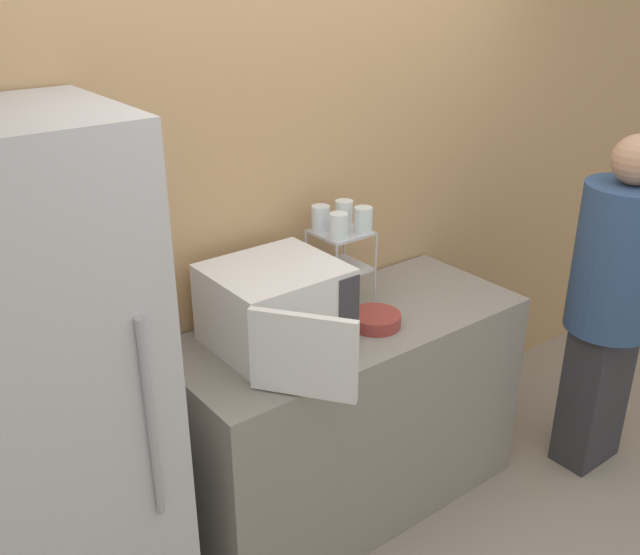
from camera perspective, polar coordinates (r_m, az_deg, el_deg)
name	(u,v)px	position (r m, az deg, el deg)	size (l,w,h in m)	color
ground_plane	(394,538)	(3.32, 5.93, -20.04)	(12.00, 12.00, 0.00)	gray
wall_back	(296,214)	(3.09, -1.91, 5.07)	(8.00, 0.06, 2.60)	tan
counter	(348,415)	(3.21, 2.22, -10.91)	(1.55, 0.65, 0.93)	gray
microwave	(277,307)	(2.73, -3.49, -2.40)	(0.51, 0.75, 0.32)	silver
dish_rack	(341,252)	(3.02, 1.67, 2.03)	(0.22, 0.22, 0.34)	#B2B2B7
glass_front_left	(339,226)	(2.89, 1.50, 4.14)	(0.08, 0.08, 0.11)	silver
glass_back_right	(344,213)	(3.05, 1.93, 5.20)	(0.08, 0.08, 0.11)	silver
glass_front_right	(363,220)	(2.96, 3.48, 4.64)	(0.08, 0.08, 0.11)	silver
glass_back_left	(321,218)	(2.98, 0.04, 4.77)	(0.08, 0.08, 0.11)	silver
bowl	(375,320)	(2.93, 4.46, -3.40)	(0.21, 0.21, 0.05)	maroon
person	(613,294)	(3.52, 22.37, -1.21)	(0.39, 0.39, 1.64)	#2D2D33
refrigerator	(53,419)	(2.46, -20.58, -10.56)	(0.63, 0.67, 1.94)	#B7B7BC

